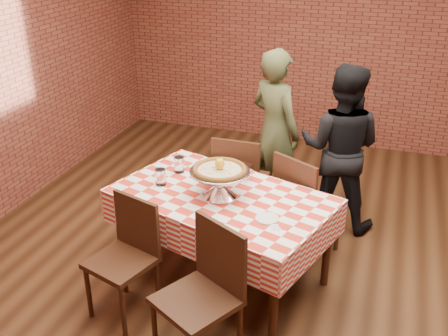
{
  "coord_description": "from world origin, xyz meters",
  "views": [
    {
      "loc": [
        0.72,
        -3.46,
        2.64
      ],
      "look_at": [
        -0.42,
        -0.07,
        0.94
      ],
      "focal_mm": 42.02,
      "sensor_mm": 36.0,
      "label": 1
    }
  ],
  "objects": [
    {
      "name": "diner_black",
      "position": [
        0.33,
        1.0,
        0.78
      ],
      "size": [
        0.79,
        0.64,
        1.55
      ],
      "primitive_type": "imported",
      "rotation": [
        0.0,
        0.0,
        3.07
      ],
      "color": "black",
      "rests_on": "ground"
    },
    {
      "name": "ground",
      "position": [
        0.0,
        0.0,
        0.0
      ],
      "size": [
        6.0,
        6.0,
        0.0
      ],
      "primitive_type": "plane",
      "color": "black",
      "rests_on": "ground"
    },
    {
      "name": "back_wall",
      "position": [
        0.0,
        3.0,
        1.45
      ],
      "size": [
        5.5,
        0.0,
        5.5
      ],
      "primitive_type": "plane",
      "rotation": [
        1.57,
        0.0,
        0.0
      ],
      "color": "brown",
      "rests_on": "ground"
    },
    {
      "name": "table",
      "position": [
        -0.41,
        -0.15,
        0.38
      ],
      "size": [
        1.82,
        1.39,
        0.75
      ],
      "primitive_type": "cube",
      "rotation": [
        0.0,
        0.0,
        -0.3
      ],
      "color": "#351A0F",
      "rests_on": "ground"
    },
    {
      "name": "chair_far_left",
      "position": [
        -0.51,
        0.72,
        0.46
      ],
      "size": [
        0.44,
        0.44,
        0.92
      ],
      "primitive_type": null,
      "rotation": [
        0.0,
        0.0,
        3.14
      ],
      "color": "#351A0F",
      "rests_on": "ground"
    },
    {
      "name": "tablecloth",
      "position": [
        -0.41,
        -0.15,
        0.62
      ],
      "size": [
        1.86,
        1.44,
        0.27
      ],
      "primitive_type": null,
      "rotation": [
        0.0,
        0.0,
        -0.3
      ],
      "color": "red",
      "rests_on": "table"
    },
    {
      "name": "chair_near_left",
      "position": [
        -0.94,
        -0.79,
        0.45
      ],
      "size": [
        0.52,
        0.52,
        0.89
      ],
      "primitive_type": null,
      "rotation": [
        0.0,
        0.0,
        -0.3
      ],
      "color": "#351A0F",
      "rests_on": "ground"
    },
    {
      "name": "chair_far_right",
      "position": [
        0.16,
        0.46,
        0.46
      ],
      "size": [
        0.61,
        0.61,
        0.93
      ],
      "primitive_type": null,
      "rotation": [
        0.0,
        0.0,
        2.63
      ],
      "color": "#351A0F",
      "rests_on": "ground"
    },
    {
      "name": "water_glass_left",
      "position": [
        -0.92,
        -0.14,
        0.82
      ],
      "size": [
        0.1,
        0.1,
        0.13
      ],
      "primitive_type": "cylinder",
      "rotation": [
        0.0,
        0.0,
        -0.3
      ],
      "color": "white",
      "rests_on": "tablecloth"
    },
    {
      "name": "lemon",
      "position": [
        -0.42,
        -0.17,
        1.02
      ],
      "size": [
        0.1,
        0.1,
        0.09
      ],
      "primitive_type": "ellipsoid",
      "rotation": [
        0.0,
        0.0,
        -0.7
      ],
      "color": "yellow",
      "rests_on": "pizza"
    },
    {
      "name": "water_glass_right",
      "position": [
        -0.87,
        0.12,
        0.82
      ],
      "size": [
        0.1,
        0.1,
        0.13
      ],
      "primitive_type": "cylinder",
      "rotation": [
        0.0,
        0.0,
        -0.3
      ],
      "color": "white",
      "rests_on": "tablecloth"
    },
    {
      "name": "sweetener_packet_a",
      "position": [
        0.08,
        -0.46,
        0.76
      ],
      "size": [
        0.06,
        0.05,
        0.0
      ],
      "primitive_type": "cube",
      "rotation": [
        0.0,
        0.0,
        0.37
      ],
      "color": "white",
      "rests_on": "tablecloth"
    },
    {
      "name": "diner_olive",
      "position": [
        -0.31,
        1.17,
        0.8
      ],
      "size": [
        0.7,
        0.63,
        1.6
      ],
      "primitive_type": "imported",
      "rotation": [
        0.0,
        0.0,
        2.59
      ],
      "color": "#424829",
      "rests_on": "ground"
    },
    {
      "name": "pizza_stand",
      "position": [
        -0.42,
        -0.17,
        0.86
      ],
      "size": [
        0.65,
        0.65,
        0.2
      ],
      "primitive_type": null,
      "rotation": [
        0.0,
        0.0,
        -0.7
      ],
      "color": "silver",
      "rests_on": "tablecloth"
    },
    {
      "name": "chair_near_right",
      "position": [
        -0.28,
        -1.01,
        0.47
      ],
      "size": [
        0.62,
        0.62,
        0.94
      ],
      "primitive_type": null,
      "rotation": [
        0.0,
        0.0,
        -0.5
      ],
      "color": "#351A0F",
      "rests_on": "ground"
    },
    {
      "name": "sweetener_packet_b",
      "position": [
        0.1,
        -0.49,
        0.76
      ],
      "size": [
        0.05,
        0.04,
        0.0
      ],
      "primitive_type": "cube",
      "rotation": [
        0.0,
        0.0,
        -0.09
      ],
      "color": "white",
      "rests_on": "tablecloth"
    },
    {
      "name": "pizza",
      "position": [
        -0.42,
        -0.17,
        0.97
      ],
      "size": [
        0.57,
        0.57,
        0.03
      ],
      "primitive_type": "cylinder",
      "rotation": [
        0.0,
        0.0,
        -0.7
      ],
      "color": "beige",
      "rests_on": "pizza_stand"
    },
    {
      "name": "condiment_caddy",
      "position": [
        -0.31,
        0.15,
        0.83
      ],
      "size": [
        0.12,
        0.11,
        0.14
      ],
      "primitive_type": "cube",
      "rotation": [
        0.0,
        0.0,
        -0.34
      ],
      "color": "silver",
      "rests_on": "tablecloth"
    },
    {
      "name": "side_plate",
      "position": [
        0.01,
        -0.39,
        0.76
      ],
      "size": [
        0.21,
        0.21,
        0.01
      ],
      "primitive_type": "cylinder",
      "rotation": [
        0.0,
        0.0,
        -0.3
      ],
      "color": "white",
      "rests_on": "tablecloth"
    }
  ]
}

